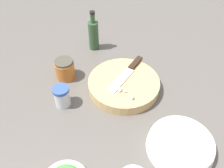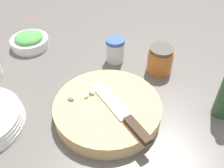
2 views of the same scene
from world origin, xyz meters
TOP-DOWN VIEW (x-y plane):
  - ground_plane at (0.00, 0.00)m, footprint 5.00×5.00m
  - cutting_board at (0.06, -0.06)m, footprint 0.27×0.27m
  - chef_knife at (0.11, -0.09)m, footprint 0.20×0.16m
  - garlic_cloves at (-0.00, -0.06)m, footprint 0.06×0.06m
  - herb_bowl at (-0.31, 0.14)m, footprint 0.13×0.13m
  - spice_jar at (-0.00, 0.17)m, footprint 0.06×0.06m
  - honey_jar at (0.15, 0.17)m, footprint 0.08×0.08m

SIDE VIEW (x-z plane):
  - ground_plane at x=0.00m, z-range 0.00..0.00m
  - cutting_board at x=0.06m, z-range 0.00..0.04m
  - herb_bowl at x=-0.31m, z-range 0.00..0.05m
  - spice_jar at x=0.00m, z-range 0.00..0.08m
  - honey_jar at x=0.15m, z-range 0.00..0.08m
  - chef_knife at x=0.11m, z-range 0.04..0.05m
  - garlic_cloves at x=0.00m, z-range 0.04..0.05m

